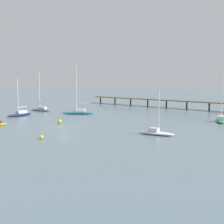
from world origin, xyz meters
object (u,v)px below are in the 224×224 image
(pier, at_px, (197,99))
(dinghy_yellow, at_px, (1,124))
(sailboat_green, at_px, (221,119))
(sailboat_gray, at_px, (41,109))
(sailboat_teal, at_px, (78,112))
(mooring_buoy_far, at_px, (60,121))
(sailboat_white, at_px, (156,132))
(mooring_buoy_inner, at_px, (100,110))
(sailboat_navy, at_px, (20,114))
(mooring_buoy_outer, at_px, (41,137))

(pier, height_order, dinghy_yellow, pier)
(pier, distance_m, sailboat_green, 27.27)
(sailboat_gray, xyz_separation_m, dinghy_yellow, (14.28, -25.18, -0.51))
(pier, xyz_separation_m, dinghy_yellow, (-23.92, -54.89, -3.21))
(pier, xyz_separation_m, sailboat_teal, (-23.65, -29.55, -2.72))
(dinghy_yellow, bearing_deg, mooring_buoy_far, 46.84)
(sailboat_teal, xyz_separation_m, dinghy_yellow, (-0.26, -25.34, -0.49))
(sailboat_teal, relative_size, sailboat_green, 1.22)
(pier, relative_size, sailboat_green, 5.60)
(sailboat_teal, bearing_deg, sailboat_white, -28.51)
(sailboat_teal, distance_m, mooring_buoy_inner, 10.07)
(sailboat_gray, distance_m, dinghy_yellow, 28.95)
(sailboat_green, relative_size, sailboat_white, 1.40)
(sailboat_gray, distance_m, sailboat_green, 52.15)
(sailboat_gray, height_order, sailboat_green, sailboat_gray)
(sailboat_green, xyz_separation_m, mooring_buoy_inner, (-37.20, 4.00, -0.40))
(sailboat_white, xyz_separation_m, mooring_buoy_inner, (-32.33, 27.64, -0.27))
(sailboat_navy, relative_size, sailboat_green, 0.89)
(sailboat_navy, bearing_deg, sailboat_teal, 51.24)
(mooring_buoy_outer, height_order, mooring_buoy_far, mooring_buoy_far)
(sailboat_teal, xyz_separation_m, mooring_buoy_far, (8.20, -16.32, -0.28))
(sailboat_navy, height_order, sailboat_gray, sailboat_gray)
(mooring_buoy_inner, height_order, mooring_buoy_far, mooring_buoy_far)
(sailboat_gray, xyz_separation_m, sailboat_teal, (14.54, 0.16, -0.01))
(sailboat_green, relative_size, dinghy_yellow, 3.84)
(mooring_buoy_outer, distance_m, mooring_buoy_far, 18.31)
(sailboat_teal, xyz_separation_m, mooring_buoy_inner, (0.03, 10.06, -0.44))
(dinghy_yellow, relative_size, mooring_buoy_outer, 4.36)
(sailboat_teal, height_order, sailboat_green, sailboat_teal)
(sailboat_teal, relative_size, mooring_buoy_inner, 25.51)
(mooring_buoy_inner, height_order, mooring_buoy_outer, mooring_buoy_outer)
(sailboat_gray, relative_size, sailboat_white, 1.50)
(pier, distance_m, sailboat_navy, 53.59)
(sailboat_gray, bearing_deg, dinghy_yellow, -60.44)
(sailboat_teal, distance_m, mooring_buoy_far, 18.27)
(mooring_buoy_outer, bearing_deg, sailboat_navy, 145.50)
(mooring_buoy_outer, bearing_deg, sailboat_gray, 136.32)
(pier, xyz_separation_m, sailboat_navy, (-33.46, -41.76, -2.77))
(sailboat_navy, xyz_separation_m, sailboat_gray, (-4.74, 12.05, 0.07))
(sailboat_white, bearing_deg, dinghy_yellow, -166.61)
(sailboat_navy, xyz_separation_m, sailboat_green, (47.04, 18.27, 0.02))
(sailboat_green, relative_size, mooring_buoy_inner, 20.99)
(sailboat_white, relative_size, mooring_buoy_far, 9.45)
(sailboat_green, bearing_deg, sailboat_navy, -158.77)
(mooring_buoy_inner, bearing_deg, sailboat_gray, -144.95)
(sailboat_green, bearing_deg, dinghy_yellow, -140.05)
(mooring_buoy_inner, distance_m, mooring_buoy_outer, 45.47)
(mooring_buoy_outer, xyz_separation_m, mooring_buoy_far, (-10.14, 15.24, 0.09))
(pier, height_order, mooring_buoy_far, pier)
(sailboat_white, relative_size, dinghy_yellow, 2.75)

